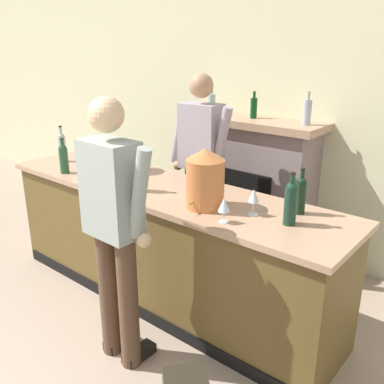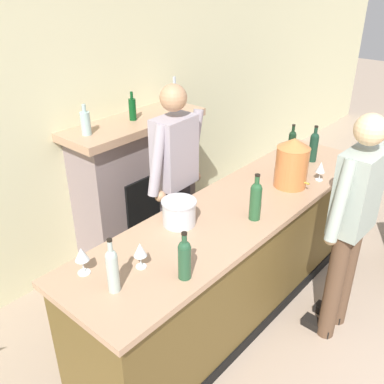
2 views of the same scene
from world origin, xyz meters
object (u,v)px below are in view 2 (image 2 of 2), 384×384
Objects in this scene: ice_bucket_steel at (179,212)px; wine_glass_front_right at (82,255)px; wine_bottle_rose_blush at (256,199)px; wine_glass_by_dispenser at (321,168)px; person_bartender at (176,182)px; copper_dispenser at (292,162)px; wine_glass_mid_counter at (302,157)px; wine_bottle_burgundy_dark at (292,142)px; fireplace_stone at (138,186)px; person_customer at (351,222)px; wine_glass_near_bucket at (140,250)px; wine_bottle_chardonnay_pale at (185,258)px; wine_bottle_merlot_tall at (314,146)px; wine_bottle_riesling_slim at (112,269)px.

ice_bucket_steel reaches higher than wine_glass_front_right.
wine_bottle_rose_blush reaches higher than wine_glass_by_dispenser.
person_bartender reaches higher than copper_dispenser.
person_bartender is 1.14m from wine_glass_mid_counter.
fireplace_stone is at bearing 133.84° from wine_bottle_burgundy_dark.
person_customer is 10.43× the size of wine_glass_near_bucket.
person_bartender is 4.39× the size of copper_dispenser.
person_customer is at bearing -21.78° from wine_bottle_chardonnay_pale.
wine_bottle_merlot_tall is 1.92× the size of wine_glass_front_right.
ice_bucket_steel is at bearing -134.56° from person_bartender.
wine_bottle_merlot_tall is at bearing -5.67° from wine_glass_front_right.
wine_glass_near_bucket is (-2.11, -0.18, -0.02)m from wine_bottle_burgundy_dark.
wine_bottle_rose_blush is (1.16, -0.16, 0.01)m from wine_bottle_riesling_slim.
wine_bottle_burgundy_dark is 0.32m from wine_glass_mid_counter.
copper_dispenser reaches higher than wine_glass_near_bucket.
wine_glass_mid_counter is (0.97, 0.16, -0.03)m from wine_bottle_rose_blush.
person_bartender is 0.80m from wine_bottle_rose_blush.
wine_glass_near_bucket is 1.83m from wine_glass_by_dispenser.
wine_bottle_merlot_tall is (0.59, 0.10, -0.06)m from copper_dispenser.
wine_glass_mid_counter is (0.80, -1.29, 0.42)m from fireplace_stone.
wine_glass_front_right is at bearing 169.36° from copper_dispenser.
wine_glass_mid_counter is (0.57, 0.71, 0.12)m from person_customer.
wine_glass_front_right is (-0.02, 0.25, -0.02)m from wine_bottle_riesling_slim.
wine_glass_front_right is (-1.81, 0.34, -0.08)m from copper_dispenser.
wine_glass_by_dispenser is at bearing -8.32° from wine_glass_near_bucket.
wine_bottle_burgundy_dark is 1.78× the size of wine_glass_front_right.
wine_glass_front_right is (-1.20, -0.38, 0.10)m from person_bartender.
copper_dispenser is 0.64m from wine_bottle_burgundy_dark.
person_bartender is at bearing 88.62° from wine_bottle_rose_blush.
person_bartender is 10.28× the size of wine_glass_front_right.
wine_bottle_burgundy_dark is 1.91× the size of wine_glass_by_dispenser.
wine_bottle_rose_blush reaches higher than wine_bottle_chardonnay_pale.
wine_bottle_burgundy_dark is (1.17, -0.41, 0.11)m from person_bartender.
person_bartender is 5.90× the size of wine_bottle_chardonnay_pale.
fireplace_stone is 4.89× the size of wine_bottle_merlot_tall.
wine_bottle_rose_blush is at bearing 175.92° from wine_glass_by_dispenser.
wine_glass_front_right is at bearing -142.59° from fireplace_stone.
wine_glass_mid_counter is at bearing 14.18° from copper_dispenser.
wine_glass_mid_counter reaches higher than wine_glass_front_right.
ice_bucket_steel is at bearing 173.44° from wine_bottle_merlot_tall.
wine_bottle_merlot_tall is at bearing 9.74° from copper_dispenser.
fireplace_stone is 1.57m from wine_glass_mid_counter.
person_customer is at bearing -74.08° from person_bartender.
person_bartender reaches higher than wine_bottle_merlot_tall.
wine_bottle_rose_blush is at bearing -162.25° from wine_bottle_burgundy_dark.
wine_bottle_rose_blush is (-0.63, -0.07, -0.05)m from copper_dispenser.
wine_bottle_chardonnay_pale is 1.80m from wine_glass_mid_counter.
wine_bottle_burgundy_dark is 0.90× the size of wine_bottle_rose_blush.
wine_glass_by_dispenser is at bearing 44.96° from person_customer.
person_bartender is (-0.15, -0.65, 0.32)m from fireplace_stone.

